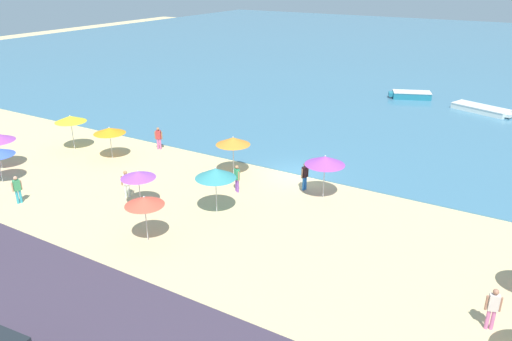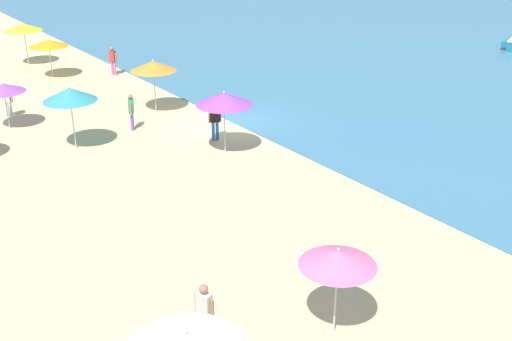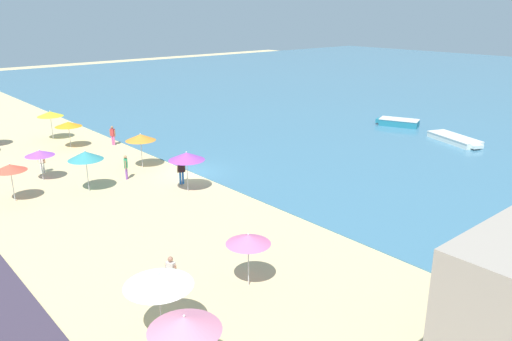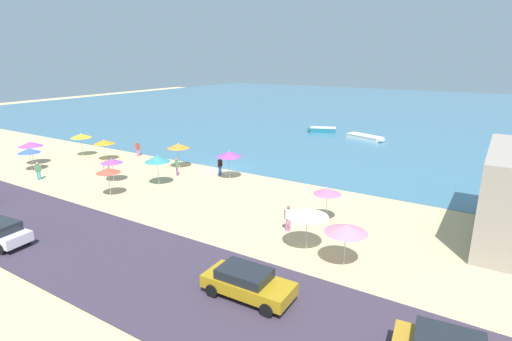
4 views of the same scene
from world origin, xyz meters
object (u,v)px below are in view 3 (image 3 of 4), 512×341
Objects in this scene: beach_umbrella_2 at (140,137)px; bather_4 at (113,134)px; beach_umbrella_9 at (40,153)px; beach_umbrella_1 at (85,156)px; beach_umbrella_4 at (158,280)px; bather_3 at (41,161)px; beach_umbrella_5 at (248,239)px; bather_2 at (171,274)px; beach_umbrella_10 at (10,168)px; skiff_nearshore at (398,122)px; skiff_offshore at (455,139)px; bather_5 at (126,166)px; beach_umbrella_8 at (68,124)px; beach_umbrella_11 at (187,156)px; beach_umbrella_6 at (50,114)px; beach_umbrella_3 at (184,324)px; bather_1 at (181,170)px.

beach_umbrella_2 is 1.55× the size of bather_4.
beach_umbrella_9 is at bearing -55.08° from bather_4.
beach_umbrella_1 reaches higher than beach_umbrella_4.
bather_3 is at bearing 161.62° from beach_umbrella_9.
beach_umbrella_5 is 3.41m from bather_2.
beach_umbrella_10 reaches higher than bather_4.
beach_umbrella_5 is at bearing 3.62° from bather_3.
skiff_nearshore is 7.19m from skiff_offshore.
beach_umbrella_4 reaches higher than beach_umbrella_5.
bather_3 is at bearing -170.21° from beach_umbrella_1.
beach_umbrella_8 is at bearing 178.65° from bather_5.
beach_umbrella_1 is 1.04× the size of beach_umbrella_2.
beach_umbrella_8 is 1.35× the size of bather_5.
skiff_offshore is (5.08, 24.40, -2.00)m from beach_umbrella_11.
beach_umbrella_6 is 3.74m from beach_umbrella_8.
bather_3 is 6.44m from bather_5.
beach_umbrella_5 is (-3.18, 5.18, -0.02)m from beach_umbrella_3.
bather_3 is (-19.80, 1.52, -0.06)m from bather_2.
bather_4 is (-12.34, 1.01, -0.03)m from bather_1.
beach_umbrella_8 is at bearing 142.98° from bather_3.
bather_2 reaches higher than bather_5.
bather_4 is (-28.32, 11.11, -1.22)m from beach_umbrella_3.
bather_5 is (-16.14, 2.59, -1.20)m from beach_umbrella_5.
beach_umbrella_10 is 35.41m from skiff_nearshore.
beach_umbrella_11 is at bearing 5.98° from beach_umbrella_8.
beach_umbrella_5 reaches higher than skiff_nearshore.
beach_umbrella_11 is (19.15, 1.76, 0.00)m from beach_umbrella_6.
beach_umbrella_9 reaches higher than skiff_offshore.
beach_umbrella_6 is (-33.70, 7.88, 0.16)m from beach_umbrella_3.
beach_umbrella_2 is 1.54× the size of bather_5.
bather_5 is (9.00, -3.33, 0.01)m from bather_4.
beach_umbrella_6 is 0.99× the size of beach_umbrella_11.
skiff_offshore is (-6.30, 28.86, -1.82)m from beach_umbrella_5.
beach_umbrella_1 is 0.49× the size of skiff_offshore.
bather_2 is (-4.62, 2.31, -1.17)m from beach_umbrella_3.
beach_umbrella_11 is 11.53m from bather_3.
bather_4 is at bearing 128.71° from beach_umbrella_10.
beach_umbrella_9 is (-22.90, 3.33, -0.24)m from beach_umbrella_3.
beach_umbrella_3 is at bearing -8.28° from beach_umbrella_9.
beach_umbrella_5 is at bearing 15.10° from beach_umbrella_10.
beach_umbrella_6 is at bearing 152.27° from beach_umbrella_10.
beach_umbrella_4 reaches higher than beach_umbrella_9.
skiff_offshore is at bearing 69.46° from bather_5.
beach_umbrella_11 is at bearing 158.59° from beach_umbrella_5.
beach_umbrella_6 is at bearing -132.80° from skiff_offshore.
skiff_nearshore is (17.26, 27.97, -1.92)m from beach_umbrella_6.
beach_umbrella_6 is (-14.97, 3.06, -0.05)m from beach_umbrella_1.
bather_4 is at bearing -129.41° from skiff_offshore.
skiff_nearshore is at bearing 80.14° from beach_umbrella_2.
beach_umbrella_3 is 0.93× the size of beach_umbrella_11.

